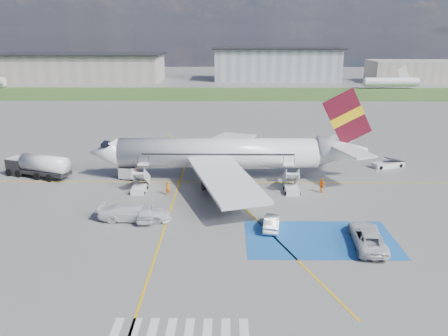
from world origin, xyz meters
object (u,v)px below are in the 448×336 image
Objects in this scene: car_silver_a at (146,212)px; gpu_cart at (128,173)px; airliner at (230,153)px; car_silver_b at (272,222)px; belt_loader at (388,165)px; fuel_tanker at (39,168)px; van_white_a at (368,234)px; van_white_b at (135,210)px.

gpu_cart is at bearing -75.67° from car_silver_a.
airliner reaches higher than gpu_cart.
airliner is 16.51m from car_silver_b.
airliner reaches higher than belt_loader.
airliner is 3.95× the size of fuel_tanker.
car_silver_a is 0.81× the size of van_white_a.
airliner is 6.65× the size of van_white_a.
airliner reaches higher than van_white_b.
car_silver_a is (4.70, -12.67, -0.01)m from gpu_cart.
car_silver_a reaches higher than belt_loader.
fuel_tanker reaches higher than car_silver_a.
gpu_cart reaches higher than car_silver_a.
fuel_tanker is 2.22× the size of car_silver_b.
van_white_a is at bearing 159.40° from car_silver_a.
airliner is at bearing -66.43° from car_silver_b.
fuel_tanker is at bearing -170.48° from gpu_cart.
gpu_cart is (12.06, -0.75, -0.52)m from fuel_tanker.
van_white_b is at bearing -61.29° from gpu_cart.
van_white_a is (12.56, -19.02, -2.35)m from airliner.
fuel_tanker is at bearing -20.82° from van_white_a.
airliner is at bearing -50.92° from van_white_a.
belt_loader is 27.77m from car_silver_b.
car_silver_a is 22.02m from van_white_a.
belt_loader reaches higher than car_silver_b.
airliner is 25.61m from fuel_tanker.
van_white_a is (26.01, -18.21, 0.26)m from gpu_cart.
car_silver_a is (-8.76, -13.48, -2.62)m from airliner.
gpu_cart is 0.55× the size of car_silver_b.
car_silver_b is at bearing -15.56° from van_white_a.
fuel_tanker is (-25.52, -0.06, -2.09)m from airliner.
gpu_cart is 0.41× the size of van_white_b.
fuel_tanker is 33.56m from car_silver_b.
car_silver_a reaches higher than car_silver_b.
airliner reaches higher than car_silver_a.
van_white_a is at bearing -56.56° from airliner.
van_white_a is at bearing -131.22° from belt_loader.
gpu_cart is 0.46× the size of belt_loader.
gpu_cart is 0.51× the size of car_silver_a.
van_white_a reaches higher than belt_loader.
van_white_a is at bearing -21.92° from gpu_cart.
car_silver_b is (29.66, -15.69, -0.61)m from fuel_tanker.
fuel_tanker is at bearing 167.76° from belt_loader.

